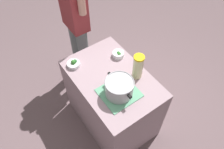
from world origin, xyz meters
TOP-DOWN VIEW (x-y plane):
  - ground_plane at (0.00, 0.00)m, footprint 8.00×8.00m
  - counter_slab at (0.00, 0.00)m, footprint 1.04×0.69m
  - dish_cloth at (-0.19, 0.05)m, footprint 0.33×0.35m
  - cooking_pot at (-0.19, 0.05)m, footprint 0.34×0.27m
  - lemonade_pitcher at (-0.13, -0.22)m, footprint 0.10×0.10m
  - broccoli_bowl_front at (0.37, 0.23)m, footprint 0.14×0.14m
  - broccoli_bowl_center at (0.20, -0.23)m, footprint 0.13×0.13m
  - person_cook at (0.85, -0.08)m, footprint 0.50×0.20m

SIDE VIEW (x-z plane):
  - ground_plane at x=0.00m, z-range 0.00..0.00m
  - counter_slab at x=0.00m, z-range 0.00..0.85m
  - dish_cloth at x=-0.19m, z-range 0.85..0.86m
  - broccoli_bowl_front at x=0.37m, z-range 0.84..0.92m
  - broccoli_bowl_center at x=0.20m, z-range 0.85..0.92m
  - person_cook at x=0.85m, z-range 0.09..1.80m
  - cooking_pot at x=-0.19m, z-range 0.86..1.03m
  - lemonade_pitcher at x=-0.13m, z-range 0.85..1.13m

